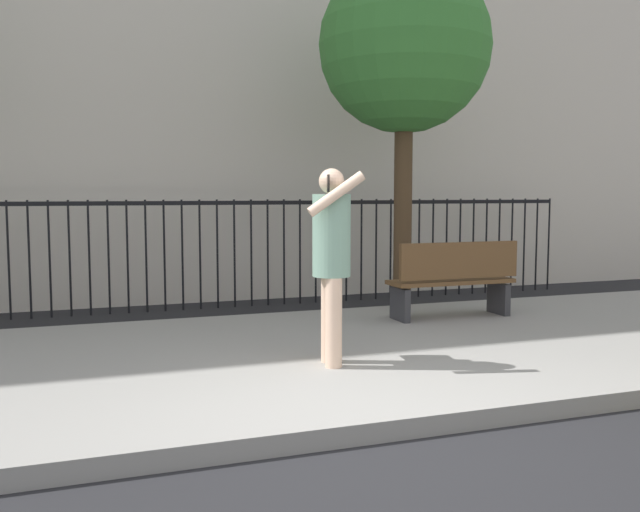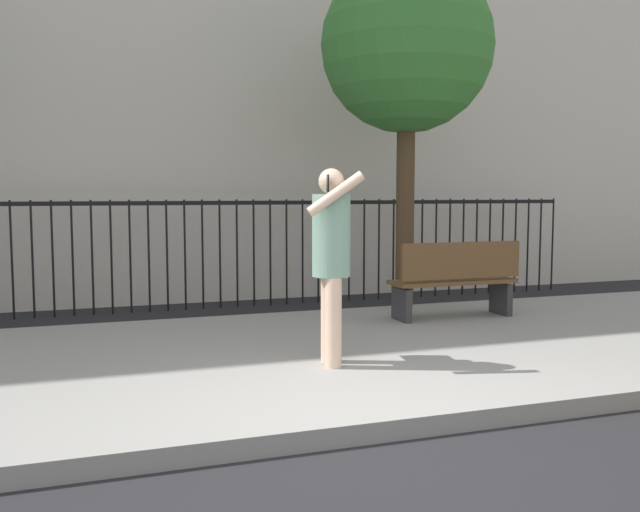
% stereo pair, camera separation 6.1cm
% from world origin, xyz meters
% --- Properties ---
extents(ground_plane, '(60.00, 60.00, 0.00)m').
position_xyz_m(ground_plane, '(0.00, 0.00, 0.00)').
color(ground_plane, black).
extents(sidewalk, '(28.00, 4.40, 0.15)m').
position_xyz_m(sidewalk, '(0.00, 2.20, 0.07)').
color(sidewalk, gray).
rests_on(sidewalk, ground).
extents(iron_fence, '(12.03, 0.04, 1.60)m').
position_xyz_m(iron_fence, '(0.00, 5.90, 1.02)').
color(iron_fence, black).
rests_on(iron_fence, ground).
extents(pedestrian_on_phone, '(0.52, 0.69, 1.76)m').
position_xyz_m(pedestrian_on_phone, '(0.28, 1.62, 1.18)').
color(pedestrian_on_phone, beige).
rests_on(pedestrian_on_phone, sidewalk).
extents(street_bench, '(1.60, 0.45, 0.95)m').
position_xyz_m(street_bench, '(2.53, 3.26, 0.65)').
color(street_bench, brown).
rests_on(street_bench, sidewalk).
extents(street_tree_mid, '(2.33, 2.33, 4.84)m').
position_xyz_m(street_tree_mid, '(2.43, 4.47, 3.64)').
color(street_tree_mid, '#4C3823').
rests_on(street_tree_mid, ground).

